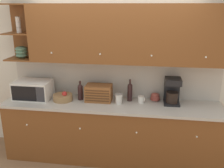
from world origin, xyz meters
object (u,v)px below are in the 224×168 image
bread_box (99,93)px  mug (141,99)px  microwave (33,90)px  coffee_maker (172,91)px  wine_bottle (80,91)px  storage_canister (119,99)px  second_wine_bottle (130,91)px  bowl_stack_on_counter (155,97)px  fruit_basket (63,97)px

bread_box → mug: bearing=1.0°
microwave → coffee_maker: coffee_maker is taller
wine_bottle → bread_box: size_ratio=0.76×
microwave → mug: (1.67, 0.07, -0.09)m
bread_box → microwave: bearing=-176.9°
storage_canister → second_wine_bottle: (0.15, 0.15, 0.08)m
bread_box → bowl_stack_on_counter: bearing=8.6°
storage_canister → second_wine_bottle: size_ratio=0.45×
storage_canister → second_wine_bottle: second_wine_bottle is taller
microwave → storage_canister: bearing=-0.8°
wine_bottle → storage_canister: wine_bottle is taller
bread_box → second_wine_bottle: (0.47, 0.07, 0.03)m
bread_box → mug: 0.65m
second_wine_bottle → coffee_maker: size_ratio=0.86×
bread_box → second_wine_bottle: bearing=8.8°
second_wine_bottle → bread_box: bearing=-171.2°
storage_canister → coffee_maker: size_ratio=0.38×
storage_canister → mug: size_ratio=1.45×
wine_bottle → bowl_stack_on_counter: size_ratio=1.98×
wine_bottle → bread_box: 0.29m
bread_box → coffee_maker: 1.10m
fruit_basket → bread_box: bearing=7.4°
wine_bottle → mug: (0.93, 0.01, -0.09)m
microwave → mug: 1.68m
coffee_maker → bread_box: bearing=-177.2°
microwave → fruit_basket: (0.48, -0.02, -0.09)m
storage_canister → coffee_maker: 0.80m
fruit_basket → bowl_stack_on_counter: (1.40, 0.20, 0.00)m
second_wine_bottle → coffee_maker: (0.62, -0.02, 0.05)m
fruit_basket → mug: 1.19m
microwave → fruit_basket: microwave is taller
bowl_stack_on_counter → coffee_maker: 0.29m
mug → bowl_stack_on_counter: bearing=29.3°
microwave → second_wine_bottle: (1.50, 0.13, 0.01)m
storage_canister → wine_bottle: bearing=172.9°
wine_bottle → bowl_stack_on_counter: wine_bottle is taller
fruit_basket → mug: bearing=4.0°
fruit_basket → coffee_maker: coffee_maker is taller
second_wine_bottle → coffee_maker: 0.63m
mug → second_wine_bottle: bearing=161.0°
second_wine_bottle → mug: (0.18, -0.06, -0.10)m
storage_canister → fruit_basket: bearing=179.8°
bread_box → mug: size_ratio=3.78×
fruit_basket → second_wine_bottle: bearing=8.0°
bread_box → second_wine_bottle: 0.47m
bread_box → coffee_maker: coffee_maker is taller
wine_bottle → coffee_maker: bearing=2.1°
wine_bottle → storage_canister: (0.61, -0.08, -0.06)m
bread_box → second_wine_bottle: second_wine_bottle is taller
bread_box → coffee_maker: (1.09, 0.05, 0.08)m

